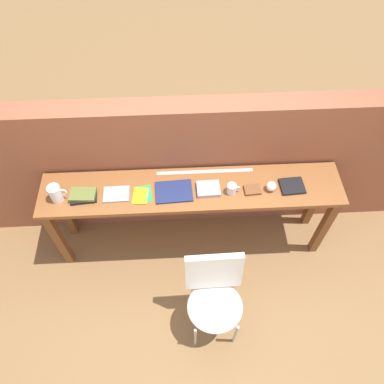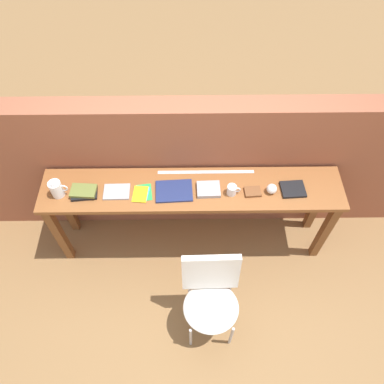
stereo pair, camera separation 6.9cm
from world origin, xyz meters
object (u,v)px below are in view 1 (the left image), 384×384
at_px(sports_ball_small, 271,186).
at_px(chair_white_moulded, 214,295).
at_px(book_repair_rightmost, 292,186).
at_px(magazine_cycling, 116,194).
at_px(pamphlet_pile_colourful, 142,195).
at_px(mug, 232,189).
at_px(pitcher_white, 56,193).
at_px(book_open_centre, 174,192).
at_px(leather_journal_brown, 252,190).
at_px(book_stack_leftmost, 83,196).

bearing_deg(sports_ball_small, chair_white_moulded, -124.56).
height_order(sports_ball_small, book_repair_rightmost, sports_ball_small).
distance_m(chair_white_moulded, magazine_cycling, 1.12).
bearing_deg(chair_white_moulded, pamphlet_pile_colourful, 126.87).
xyz_separation_m(pamphlet_pile_colourful, mug, (0.73, -0.00, 0.04)).
relative_size(chair_white_moulded, sports_ball_small, 10.62).
height_order(pitcher_white, book_open_centre, pitcher_white).
bearing_deg(book_open_centre, book_repair_rightmost, -2.60).
distance_m(leather_journal_brown, book_repair_rightmost, 0.33).
height_order(leather_journal_brown, book_repair_rightmost, same).
distance_m(chair_white_moulded, mug, 0.85).
bearing_deg(book_open_centre, sports_ball_small, -3.65).
distance_m(pamphlet_pile_colourful, book_open_centre, 0.26).
distance_m(book_open_centre, mug, 0.47).
distance_m(magazine_cycling, pamphlet_pile_colourful, 0.21).
bearing_deg(book_repair_rightmost, mug, 179.49).
height_order(magazine_cycling, book_repair_rightmost, book_repair_rightmost).
bearing_deg(book_repair_rightmost, leather_journal_brown, -179.71).
relative_size(book_stack_leftmost, mug, 1.98).
bearing_deg(chair_white_moulded, mug, 75.72).
bearing_deg(chair_white_moulded, book_repair_rightmost, 47.52).
xyz_separation_m(magazine_cycling, book_open_centre, (0.47, 0.00, 0.00)).
bearing_deg(pamphlet_pile_colourful, book_open_centre, 3.61).
relative_size(chair_white_moulded, book_repair_rightmost, 4.61).
bearing_deg(book_stack_leftmost, mug, -0.32).
distance_m(magazine_cycling, leather_journal_brown, 1.11).
bearing_deg(pitcher_white, mug, -0.16).
xyz_separation_m(pitcher_white, pamphlet_pile_colourful, (0.67, 0.00, -0.07)).
relative_size(mug, leather_journal_brown, 0.85).
bearing_deg(pamphlet_pile_colourful, leather_journal_brown, -0.03).
bearing_deg(book_stack_leftmost, magazine_cycling, 2.55).
relative_size(pamphlet_pile_colourful, mug, 1.77).
bearing_deg(leather_journal_brown, chair_white_moulded, -120.07).
distance_m(chair_white_moulded, book_stack_leftmost, 1.30).
xyz_separation_m(chair_white_moulded, leather_journal_brown, (0.35, 0.73, 0.37)).
distance_m(book_stack_leftmost, leather_journal_brown, 1.37).
bearing_deg(book_stack_leftmost, chair_white_moulded, -35.83).
xyz_separation_m(book_stack_leftmost, book_open_centre, (0.73, 0.01, -0.02)).
xyz_separation_m(book_open_centre, sports_ball_small, (0.79, -0.01, 0.03)).
height_order(pamphlet_pile_colourful, leather_journal_brown, leather_journal_brown).
distance_m(book_stack_leftmost, sports_ball_small, 1.52).
xyz_separation_m(pamphlet_pile_colourful, book_open_centre, (0.26, 0.02, 0.00)).
relative_size(chair_white_moulded, pamphlet_pile_colourful, 4.58).
height_order(chair_white_moulded, pamphlet_pile_colourful, chair_white_moulded).
distance_m(chair_white_moulded, pitcher_white, 1.48).
bearing_deg(magazine_cycling, chair_white_moulded, -45.56).
bearing_deg(mug, chair_white_moulded, -104.28).
xyz_separation_m(pitcher_white, magazine_cycling, (0.46, 0.01, -0.07)).
relative_size(book_open_centre, mug, 2.71).
xyz_separation_m(chair_white_moulded, magazine_cycling, (-0.75, 0.74, 0.36)).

